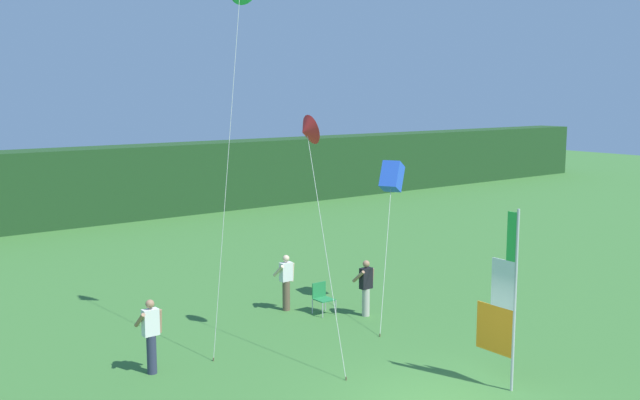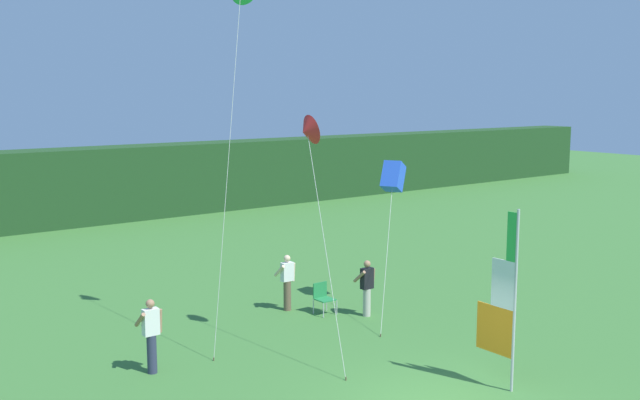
{
  "view_description": "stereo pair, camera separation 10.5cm",
  "coord_description": "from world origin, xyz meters",
  "px_view_note": "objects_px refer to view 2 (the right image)",
  "views": [
    {
      "loc": [
        -10.35,
        -9.56,
        6.35
      ],
      "look_at": [
        -0.61,
        3.12,
        3.97
      ],
      "focal_mm": 40.91,
      "sensor_mm": 36.0,
      "label": 1
    },
    {
      "loc": [
        -10.27,
        -9.63,
        6.35
      ],
      "look_at": [
        -0.61,
        3.12,
        3.97
      ],
      "focal_mm": 40.91,
      "sensor_mm": 36.0,
      "label": 2
    }
  ],
  "objects_px": {
    "banner_flag": "(504,302)",
    "person_far_left": "(367,286)",
    "person_near_banner": "(287,281)",
    "person_mid_field": "(151,334)",
    "folding_chair": "(323,296)",
    "kite_blue_box_0": "(393,177)",
    "kite_red_delta_1": "(307,132)"
  },
  "relations": [
    {
      "from": "person_far_left",
      "to": "kite_blue_box_0",
      "type": "relative_size",
      "value": 0.37
    },
    {
      "from": "banner_flag",
      "to": "person_mid_field",
      "type": "height_order",
      "value": "banner_flag"
    },
    {
      "from": "kite_red_delta_1",
      "to": "kite_blue_box_0",
      "type": "bearing_deg",
      "value": 17.94
    },
    {
      "from": "person_far_left",
      "to": "kite_blue_box_0",
      "type": "distance_m",
      "value": 3.29
    },
    {
      "from": "person_near_banner",
      "to": "person_mid_field",
      "type": "bearing_deg",
      "value": -157.81
    },
    {
      "from": "person_near_banner",
      "to": "person_far_left",
      "type": "height_order",
      "value": "person_near_banner"
    },
    {
      "from": "person_far_left",
      "to": "kite_red_delta_1",
      "type": "xyz_separation_m",
      "value": [
        -2.82,
        -1.0,
        4.53
      ]
    },
    {
      "from": "kite_blue_box_0",
      "to": "person_near_banner",
      "type": "bearing_deg",
      "value": 150.95
    },
    {
      "from": "person_far_left",
      "to": "kite_red_delta_1",
      "type": "height_order",
      "value": "kite_red_delta_1"
    },
    {
      "from": "person_far_left",
      "to": "banner_flag",
      "type": "bearing_deg",
      "value": -100.1
    },
    {
      "from": "folding_chair",
      "to": "kite_blue_box_0",
      "type": "relative_size",
      "value": 0.2
    },
    {
      "from": "folding_chair",
      "to": "kite_red_delta_1",
      "type": "relative_size",
      "value": 0.15
    },
    {
      "from": "banner_flag",
      "to": "person_near_banner",
      "type": "bearing_deg",
      "value": 93.81
    },
    {
      "from": "person_far_left",
      "to": "person_near_banner",
      "type": "bearing_deg",
      "value": 129.22
    },
    {
      "from": "banner_flag",
      "to": "person_far_left",
      "type": "distance_m",
      "value": 5.79
    },
    {
      "from": "person_far_left",
      "to": "kite_blue_box_0",
      "type": "xyz_separation_m",
      "value": [
        1.24,
        0.31,
        3.04
      ]
    },
    {
      "from": "person_mid_field",
      "to": "person_near_banner",
      "type": "bearing_deg",
      "value": 22.19
    },
    {
      "from": "person_near_banner",
      "to": "kite_blue_box_0",
      "type": "relative_size",
      "value": 0.38
    },
    {
      "from": "person_near_banner",
      "to": "person_mid_field",
      "type": "relative_size",
      "value": 0.96
    },
    {
      "from": "person_mid_field",
      "to": "kite_red_delta_1",
      "type": "bearing_deg",
      "value": -10.39
    },
    {
      "from": "banner_flag",
      "to": "person_mid_field",
      "type": "relative_size",
      "value": 2.28
    },
    {
      "from": "kite_red_delta_1",
      "to": "person_mid_field",
      "type": "bearing_deg",
      "value": 169.61
    },
    {
      "from": "banner_flag",
      "to": "person_mid_field",
      "type": "xyz_separation_m",
      "value": [
        -5.7,
        5.32,
        -0.97
      ]
    },
    {
      "from": "folding_chair",
      "to": "person_far_left",
      "type": "bearing_deg",
      "value": -48.61
    },
    {
      "from": "person_near_banner",
      "to": "folding_chair",
      "type": "height_order",
      "value": "person_near_banner"
    },
    {
      "from": "person_mid_field",
      "to": "folding_chair",
      "type": "xyz_separation_m",
      "value": [
        5.85,
        1.25,
        -0.41
      ]
    },
    {
      "from": "folding_chair",
      "to": "kite_blue_box_0",
      "type": "xyz_separation_m",
      "value": [
        2.09,
        -0.65,
        3.39
      ]
    },
    {
      "from": "folding_chair",
      "to": "kite_red_delta_1",
      "type": "height_order",
      "value": "kite_red_delta_1"
    },
    {
      "from": "banner_flag",
      "to": "kite_blue_box_0",
      "type": "xyz_separation_m",
      "value": [
        2.24,
        5.92,
        2.01
      ]
    },
    {
      "from": "kite_blue_box_0",
      "to": "folding_chair",
      "type": "bearing_deg",
      "value": 162.75
    },
    {
      "from": "person_near_banner",
      "to": "kite_blue_box_0",
      "type": "xyz_separation_m",
      "value": [
        2.74,
        -1.52,
        3.02
      ]
    },
    {
      "from": "folding_chair",
      "to": "banner_flag",
      "type": "bearing_deg",
      "value": -91.34
    }
  ]
}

